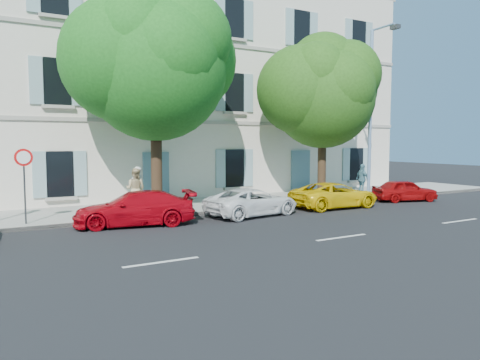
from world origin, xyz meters
TOP-DOWN VIEW (x-y plane):
  - ground at (0.00, 0.00)m, footprint 90.00×90.00m
  - sidewalk at (0.00, 4.45)m, footprint 36.00×4.50m
  - kerb at (0.00, 2.28)m, footprint 36.00×0.16m
  - building at (0.00, 10.20)m, footprint 28.00×7.00m
  - car_red_coupe at (-4.97, 1.36)m, footprint 4.56×2.65m
  - car_white_coupe at (-0.14, 1.11)m, footprint 4.27×2.44m
  - car_yellow_supercar at (4.28, 1.13)m, footprint 4.25×2.04m
  - car_red_hatchback at (8.95, 1.12)m, footprint 3.50×2.23m
  - tree_left at (-3.42, 3.25)m, footprint 5.77×5.77m
  - tree_right at (5.34, 3.28)m, footprint 5.15×5.15m
  - road_sign at (-8.42, 2.79)m, footprint 0.61×0.12m
  - street_lamp at (8.15, 2.63)m, footprint 0.31×1.84m
  - pedestrian_a at (-3.92, 4.31)m, footprint 0.77×0.62m
  - pedestrian_b at (-4.02, 4.18)m, footprint 1.08×1.06m
  - pedestrian_c at (8.33, 3.45)m, footprint 0.53×1.01m

SIDE VIEW (x-z plane):
  - ground at x=0.00m, z-range 0.00..0.00m
  - sidewalk at x=0.00m, z-range 0.00..0.15m
  - kerb at x=0.00m, z-range 0.00..0.16m
  - car_red_hatchback at x=8.95m, z-range 0.00..1.11m
  - car_white_coupe at x=-0.14m, z-range 0.00..1.12m
  - car_yellow_supercar at x=4.28m, z-range 0.00..1.17m
  - car_red_coupe at x=-4.97m, z-range 0.00..1.24m
  - pedestrian_c at x=8.33m, z-range 0.15..1.81m
  - pedestrian_b at x=-4.02m, z-range 0.15..1.90m
  - pedestrian_a at x=-3.92m, z-range 0.15..1.97m
  - road_sign at x=-8.42m, z-range 0.73..3.36m
  - street_lamp at x=8.15m, z-range 0.72..9.36m
  - tree_right at x=5.34m, z-range 1.27..9.20m
  - tree_left at x=-3.42m, z-range 1.43..10.37m
  - building at x=0.00m, z-range 0.00..12.00m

